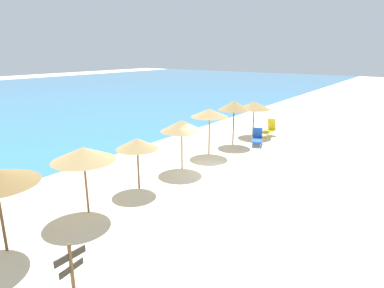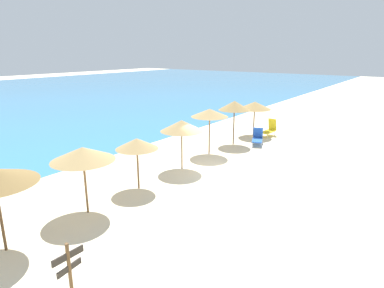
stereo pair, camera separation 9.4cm
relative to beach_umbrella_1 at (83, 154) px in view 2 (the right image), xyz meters
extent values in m
plane|color=beige|center=(6.90, -1.56, -2.40)|extent=(160.00, 160.00, 0.00)
ellipsoid|color=beige|center=(4.99, -9.37, -1.34)|extent=(48.57, 6.91, 2.13)
cylinder|color=brown|center=(-3.17, -0.03, -1.18)|extent=(0.09, 0.09, 2.44)
cylinder|color=brown|center=(0.00, 0.00, -1.25)|extent=(0.09, 0.09, 2.30)
cone|color=tan|center=(0.00, 0.00, 0.01)|extent=(2.40, 2.40, 0.53)
cylinder|color=brown|center=(2.90, 0.07, -1.38)|extent=(0.09, 0.09, 2.05)
cone|color=tan|center=(2.90, 0.07, -0.26)|extent=(1.92, 1.92, 0.49)
cylinder|color=brown|center=(6.15, 0.04, -1.28)|extent=(0.07, 0.07, 2.24)
cone|color=tan|center=(6.15, 0.04, -0.02)|extent=(2.24, 2.24, 0.59)
cylinder|color=brown|center=(9.32, 0.35, -1.17)|extent=(0.08, 0.08, 2.47)
cone|color=tan|center=(9.32, 0.35, 0.16)|extent=(2.25, 2.25, 0.49)
cylinder|color=brown|center=(12.19, 0.24, -1.16)|extent=(0.08, 0.08, 2.49)
cone|color=#9E7F4C|center=(12.19, 0.24, 0.25)|extent=(2.14, 2.14, 0.62)
cylinder|color=brown|center=(15.24, 0.20, -1.34)|extent=(0.09, 0.09, 2.14)
cone|color=#9E7F4C|center=(15.24, 0.20, -0.14)|extent=(2.42, 2.42, 0.56)
cube|color=yellow|center=(15.48, -0.88, -2.03)|extent=(1.46, 0.65, 0.07)
cube|color=yellow|center=(16.16, -0.90, -1.59)|extent=(0.26, 0.61, 0.88)
cylinder|color=silver|center=(14.87, -0.60, -2.24)|extent=(0.04, 0.04, 0.33)
cylinder|color=silver|center=(14.86, -1.11, -2.24)|extent=(0.04, 0.04, 0.33)
cylinder|color=silver|center=(16.10, -0.64, -2.24)|extent=(0.04, 0.04, 0.33)
cylinder|color=silver|center=(16.08, -1.15, -2.24)|extent=(0.04, 0.04, 0.33)
cube|color=blue|center=(12.88, -1.22, -2.06)|extent=(1.56, 1.14, 0.07)
cube|color=blue|center=(13.49, -0.97, -1.69)|extent=(0.47, 0.70, 0.72)
cylinder|color=silver|center=(12.22, -1.20, -2.25)|extent=(0.04, 0.04, 0.31)
cylinder|color=silver|center=(12.43, -1.71, -2.25)|extent=(0.04, 0.04, 0.31)
cylinder|color=silver|center=(13.33, -0.74, -2.25)|extent=(0.04, 0.04, 0.31)
cylinder|color=silver|center=(13.54, -1.25, -2.25)|extent=(0.04, 0.04, 0.31)
cylinder|color=brown|center=(-3.44, -3.95, -1.49)|extent=(0.09, 0.09, 1.82)
cube|color=#332D28|center=(-3.44, -3.95, -0.91)|extent=(0.84, 0.04, 0.18)
cube|color=#332D28|center=(-3.44, -3.95, -1.24)|extent=(0.72, 0.14, 0.16)
camera|label=1|loc=(-7.27, -10.20, 3.72)|focal=30.98mm
camera|label=2|loc=(-7.21, -10.28, 3.72)|focal=30.98mm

